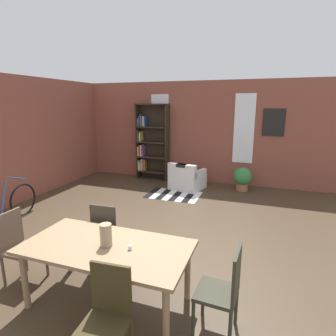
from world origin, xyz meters
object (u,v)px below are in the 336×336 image
(dining_chair_head_left, at_px, (18,245))
(bookshelf_tall, at_px, (150,142))
(armchair_white, at_px, (187,179))
(dining_chair_far_left, at_px, (108,232))
(potted_plant_by_shelf, at_px, (242,178))
(dining_chair_head_right, at_px, (224,289))
(dining_table, at_px, (107,252))
(dining_chair_near_right, at_px, (106,317))
(bicycle_second, at_px, (3,207))
(vase_on_table, at_px, (106,235))

(dining_chair_head_left, distance_m, bookshelf_tall, 5.38)
(armchair_white, bearing_deg, dining_chair_far_left, -91.15)
(bookshelf_tall, bearing_deg, potted_plant_by_shelf, -6.64)
(dining_chair_head_right, bearing_deg, potted_plant_by_shelf, 92.50)
(dining_chair_far_left, height_order, armchair_white, dining_chair_far_left)
(dining_chair_far_left, distance_m, bookshelf_tall, 4.84)
(dining_table, distance_m, bookshelf_tall, 5.62)
(dining_chair_near_right, bearing_deg, bicycle_second, 151.00)
(vase_on_table, height_order, dining_chair_far_left, vase_on_table)
(potted_plant_by_shelf, bearing_deg, dining_chair_head_right, -87.50)
(dining_chair_head_right, relative_size, dining_chair_head_left, 1.00)
(dining_chair_near_right, xyz_separation_m, dining_chair_far_left, (-0.84, 1.40, 0.00))
(potted_plant_by_shelf, bearing_deg, dining_table, -102.46)
(dining_chair_head_left, xyz_separation_m, bookshelf_tall, (-0.40, 5.33, 0.63))
(armchair_white, height_order, potted_plant_by_shelf, armchair_white)
(vase_on_table, bearing_deg, dining_chair_head_left, -179.92)
(armchair_white, relative_size, potted_plant_by_shelf, 1.52)
(armchair_white, bearing_deg, dining_chair_head_right, -70.17)
(vase_on_table, height_order, dining_chair_head_right, vase_on_table)
(dining_chair_near_right, bearing_deg, potted_plant_by_shelf, 83.18)
(bookshelf_tall, distance_m, potted_plant_by_shelf, 2.95)
(dining_chair_far_left, relative_size, bicycle_second, 0.57)
(dining_chair_near_right, bearing_deg, dining_chair_head_left, 158.12)
(dining_chair_near_right, xyz_separation_m, bicycle_second, (-3.50, 1.94, -0.17))
(dining_chair_head_left, height_order, potted_plant_by_shelf, dining_chair_head_left)
(dining_chair_near_right, bearing_deg, bookshelf_tall, 109.56)
(dining_chair_near_right, relative_size, dining_chair_head_right, 1.00)
(dining_chair_near_right, height_order, bookshelf_tall, bookshelf_tall)
(dining_chair_near_right, height_order, dining_chair_head_left, same)
(dining_chair_far_left, height_order, potted_plant_by_shelf, dining_chair_far_left)
(armchair_white, bearing_deg, dining_chair_head_left, -101.95)
(dining_table, xyz_separation_m, armchair_white, (-0.34, 4.62, -0.38))
(armchair_white, height_order, bicycle_second, bicycle_second)
(bicycle_second, bearing_deg, dining_chair_near_right, -29.00)
(dining_table, relative_size, dining_chair_near_right, 2.00)
(armchair_white, relative_size, bicycle_second, 0.58)
(dining_chair_head_right, bearing_deg, dining_chair_far_left, 157.97)
(dining_table, distance_m, armchair_white, 4.65)
(dining_chair_head_left, bearing_deg, dining_chair_far_left, 38.04)
(vase_on_table, xyz_separation_m, potted_plant_by_shelf, (1.10, 5.00, -0.52))
(dining_chair_near_right, distance_m, potted_plant_by_shelf, 5.74)
(dining_chair_near_right, bearing_deg, dining_chair_far_left, 121.04)
(dining_chair_near_right, relative_size, armchair_white, 0.98)
(vase_on_table, bearing_deg, dining_chair_head_right, -0.18)
(dining_table, height_order, dining_chair_head_left, dining_chair_head_left)
(dining_chair_near_right, relative_size, dining_chair_head_left, 1.00)
(dining_chair_head_right, bearing_deg, vase_on_table, 179.82)
(bookshelf_tall, relative_size, bicycle_second, 1.37)
(dining_chair_far_left, relative_size, potted_plant_by_shelf, 1.50)
(dining_chair_far_left, distance_m, dining_chair_head_right, 1.88)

